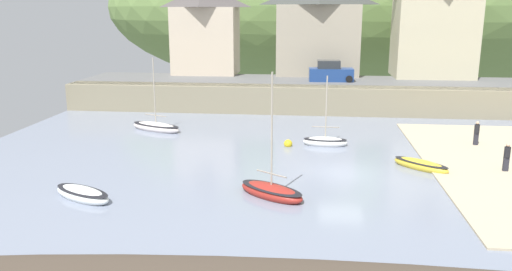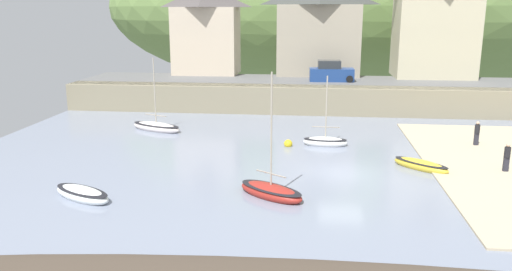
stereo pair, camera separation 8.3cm
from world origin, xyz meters
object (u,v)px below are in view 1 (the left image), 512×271
object	(u,v)px
waterfront_building_centre	(318,27)
parked_car_near_slipway	(330,73)
waterfront_building_left	(205,29)
waterfront_building_right	(435,20)
dinghy_open_wooden	(271,191)
sailboat_blue_trim	(82,194)
person_on_slipway	(507,156)
sailboat_far_left	(156,127)
mooring_buoy	(288,144)
motorboat_with_cabin	(421,165)
sailboat_white_hull	(325,141)
person_near_water	(477,132)

from	to	relation	value
waterfront_building_centre	parked_car_near_slipway	distance (m)	6.16
waterfront_building_left	waterfront_building_right	size ratio (longest dim) A/B	0.82
dinghy_open_wooden	parked_car_near_slipway	size ratio (longest dim) A/B	1.51
waterfront_building_right	sailboat_blue_trim	xyz separation A→B (m)	(-22.81, -30.66, -7.69)
sailboat_blue_trim	person_on_slipway	xyz separation A→B (m)	(21.92, 6.53, 0.75)
dinghy_open_wooden	waterfront_building_right	bearing A→B (deg)	99.38
waterfront_building_right	sailboat_far_left	world-z (taller)	waterfront_building_right
waterfront_building_right	person_on_slipway	size ratio (longest dim) A/B	6.74
person_on_slipway	mooring_buoy	size ratio (longest dim) A/B	2.83
waterfront_building_right	dinghy_open_wooden	world-z (taller)	waterfront_building_right
motorboat_with_cabin	mooring_buoy	distance (m)	8.91
sailboat_white_hull	motorboat_with_cabin	size ratio (longest dim) A/B	1.52
dinghy_open_wooden	motorboat_with_cabin	world-z (taller)	dinghy_open_wooden
mooring_buoy	sailboat_far_left	bearing A→B (deg)	160.72
motorboat_with_cabin	person_on_slipway	xyz separation A→B (m)	(4.59, -0.21, 0.76)
sailboat_blue_trim	motorboat_with_cabin	bearing A→B (deg)	48.54
sailboat_blue_trim	parked_car_near_slipway	world-z (taller)	parked_car_near_slipway
waterfront_building_right	sailboat_far_left	xyz separation A→B (m)	(-23.60, -16.15, -7.66)
waterfront_building_right	sailboat_far_left	distance (m)	29.60
parked_car_near_slipway	person_on_slipway	bearing A→B (deg)	-67.33
waterfront_building_right	sailboat_far_left	size ratio (longest dim) A/B	1.92
waterfront_building_left	waterfront_building_centre	bearing A→B (deg)	-0.00
waterfront_building_left	waterfront_building_right	distance (m)	23.00
parked_car_near_slipway	waterfront_building_centre	bearing A→B (deg)	102.49
parked_car_near_slipway	mooring_buoy	world-z (taller)	parked_car_near_slipway
waterfront_building_centre	person_near_water	world-z (taller)	waterfront_building_centre
waterfront_building_centre	person_on_slipway	size ratio (longest dim) A/B	5.85
waterfront_building_right	motorboat_with_cabin	distance (m)	25.71
sailboat_white_hull	mooring_buoy	bearing A→B (deg)	-164.36
parked_car_near_slipway	sailboat_blue_trim	bearing A→B (deg)	-118.41
waterfront_building_right	parked_car_near_slipway	xyz separation A→B (m)	(-10.15, -4.50, -4.72)
waterfront_building_centre	parked_car_near_slipway	xyz separation A→B (m)	(1.21, -4.50, -4.03)
waterfront_building_left	sailboat_far_left	world-z (taller)	waterfront_building_left
waterfront_building_left	waterfront_building_right	world-z (taller)	waterfront_building_right
motorboat_with_cabin	person_on_slipway	world-z (taller)	person_on_slipway
waterfront_building_right	mooring_buoy	size ratio (longest dim) A/B	19.11
person_near_water	parked_car_near_slipway	bearing A→B (deg)	124.03
sailboat_white_hull	sailboat_blue_trim	xyz separation A→B (m)	(-11.95, -11.47, -0.03)
person_on_slipway	waterfront_building_left	bearing A→B (deg)	132.48
sailboat_blue_trim	waterfront_building_right	bearing A→B (deg)	80.62
sailboat_white_hull	waterfront_building_right	bearing A→B (deg)	63.83
sailboat_blue_trim	motorboat_with_cabin	size ratio (longest dim) A/B	1.15
sailboat_white_hull	motorboat_with_cabin	distance (m)	7.16
motorboat_with_cabin	parked_car_near_slipway	distance (m)	20.19
sailboat_white_hull	sailboat_far_left	bearing A→B (deg)	169.90
motorboat_with_cabin	mooring_buoy	world-z (taller)	motorboat_with_cabin
person_near_water	person_on_slipway	bearing A→B (deg)	-90.91
sailboat_blue_trim	person_near_water	world-z (taller)	person_near_water
sailboat_blue_trim	sailboat_far_left	xyz separation A→B (m)	(-0.79, 14.51, 0.03)
waterfront_building_left	waterfront_building_centre	world-z (taller)	waterfront_building_centre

